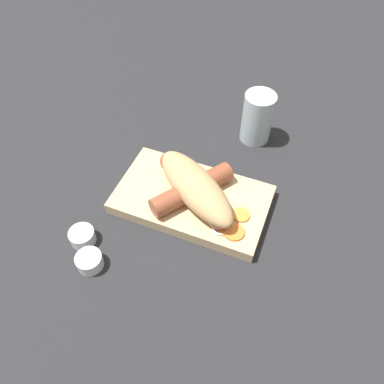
% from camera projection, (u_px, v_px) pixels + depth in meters
% --- Properties ---
extents(ground_plane, '(3.00, 3.00, 0.00)m').
position_uv_depth(ground_plane, '(192.00, 203.00, 0.70)').
color(ground_plane, '#232326').
extents(food_tray, '(0.27, 0.16, 0.02)m').
position_uv_depth(food_tray, '(192.00, 199.00, 0.69)').
color(food_tray, tan).
rests_on(food_tray, ground_plane).
extents(bread_roll, '(0.20, 0.17, 0.05)m').
position_uv_depth(bread_roll, '(195.00, 188.00, 0.65)').
color(bread_roll, tan).
rests_on(bread_roll, food_tray).
extents(sausage, '(0.17, 0.15, 0.04)m').
position_uv_depth(sausage, '(193.00, 188.00, 0.67)').
color(sausage, brown).
rests_on(sausage, food_tray).
extents(pickled_veggies, '(0.08, 0.08, 0.01)m').
position_uv_depth(pickled_veggies, '(227.00, 224.00, 0.64)').
color(pickled_veggies, orange).
rests_on(pickled_veggies, food_tray).
extents(condiment_cup_near, '(0.04, 0.04, 0.02)m').
position_uv_depth(condiment_cup_near, '(83.00, 237.00, 0.64)').
color(condiment_cup_near, silver).
rests_on(condiment_cup_near, ground_plane).
extents(condiment_cup_far, '(0.04, 0.04, 0.02)m').
position_uv_depth(condiment_cup_far, '(90.00, 262.00, 0.61)').
color(condiment_cup_far, silver).
rests_on(condiment_cup_far, ground_plane).
extents(drink_glass, '(0.06, 0.06, 0.11)m').
position_uv_depth(drink_glass, '(257.00, 118.00, 0.77)').
color(drink_glass, silver).
rests_on(drink_glass, ground_plane).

